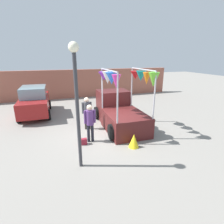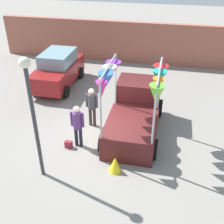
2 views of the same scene
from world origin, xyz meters
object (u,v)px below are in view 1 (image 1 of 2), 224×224
(parked_car, at_px, (35,101))
(vendor_truck, at_px, (119,109))
(folded_kite_bundle_sunflower, at_px, (134,141))
(handbag, at_px, (84,142))
(person_vendor, at_px, (87,110))
(person_customer, at_px, (90,120))
(street_lamp, at_px, (76,92))

(parked_car, bearing_deg, vendor_truck, -35.92)
(vendor_truck, height_order, folded_kite_bundle_sunflower, vendor_truck)
(handbag, relative_size, folded_kite_bundle_sunflower, 0.47)
(vendor_truck, distance_m, person_vendor, 1.81)
(person_customer, xyz_separation_m, handbag, (-0.35, -0.20, -0.92))
(handbag, relative_size, street_lamp, 0.07)
(parked_car, bearing_deg, folded_kite_bundle_sunflower, -54.18)
(person_vendor, relative_size, handbag, 6.24)
(person_customer, relative_size, person_vendor, 1.00)
(vendor_truck, height_order, person_vendor, vendor_truck)
(parked_car, distance_m, person_vendor, 4.47)
(handbag, xyz_separation_m, folded_kite_bundle_sunflower, (2.01, -0.91, 0.16))
(handbag, bearing_deg, street_lamp, -103.17)
(handbag, bearing_deg, parked_car, 114.66)
(person_vendor, xyz_separation_m, handbag, (-0.49, -1.69, -0.92))
(handbag, bearing_deg, vendor_truck, 37.75)
(folded_kite_bundle_sunflower, bearing_deg, person_vendor, 120.31)
(parked_car, relative_size, person_customer, 2.28)
(vendor_truck, relative_size, person_customer, 2.33)
(vendor_truck, xyz_separation_m, street_lamp, (-2.65, -3.33, 1.76))
(person_customer, height_order, handbag, person_customer)
(person_vendor, distance_m, handbag, 1.99)
(person_vendor, xyz_separation_m, street_lamp, (-0.85, -3.25, 1.64))
(parked_car, bearing_deg, person_customer, -61.25)
(folded_kite_bundle_sunflower, bearing_deg, person_customer, 146.17)
(street_lamp, height_order, folded_kite_bundle_sunflower, street_lamp)
(vendor_truck, bearing_deg, person_customer, -140.96)
(vendor_truck, bearing_deg, folded_kite_bundle_sunflower, -95.97)
(street_lamp, bearing_deg, vendor_truck, 51.46)
(handbag, height_order, street_lamp, street_lamp)
(person_customer, relative_size, folded_kite_bundle_sunflower, 2.92)
(vendor_truck, bearing_deg, street_lamp, -128.54)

